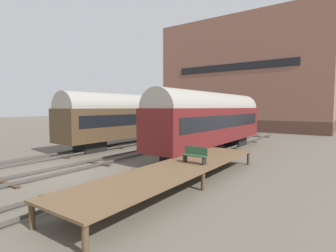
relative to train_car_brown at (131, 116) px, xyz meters
name	(u,v)px	position (x,y,z in m)	size (l,w,h in m)	color
ground_plane	(59,173)	(4.64, -11.56, -3.05)	(200.00, 200.00, 0.00)	#60594C
track_left	(21,162)	(0.00, -11.56, -2.91)	(2.60, 60.00, 0.26)	#4C4742
track_middle	(58,170)	(4.64, -11.56, -2.91)	(2.60, 60.00, 0.26)	#4C4742
track_right	(111,183)	(9.28, -11.56, -2.91)	(2.60, 60.00, 0.26)	#4C4742
train_car_brown	(131,116)	(0.00, 0.00, 0.00)	(3.13, 16.82, 5.39)	black
train_car_maroon	(213,118)	(9.28, 0.50, 0.00)	(2.93, 16.89, 5.34)	black
station_platform	(179,168)	(12.13, -9.50, -2.14)	(3.07, 14.08, 0.99)	brown
bench	(195,154)	(12.42, -8.31, -1.58)	(1.40, 0.40, 0.91)	#2D4C33
warehouse_building	(245,76)	(2.84, 27.78, 6.72)	(28.99, 11.86, 19.54)	#4F342A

